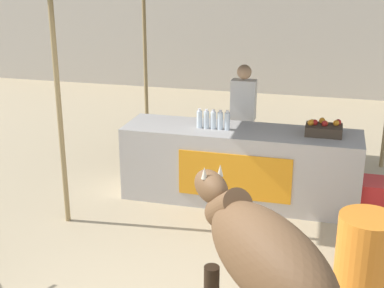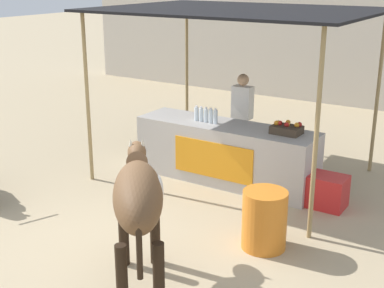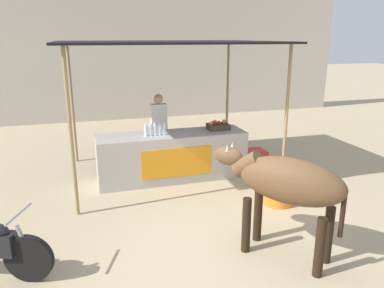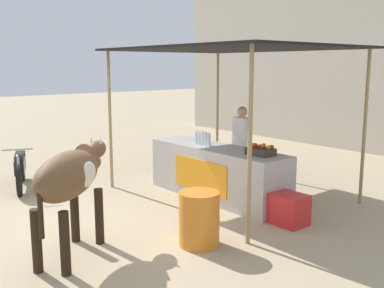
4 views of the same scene
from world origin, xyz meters
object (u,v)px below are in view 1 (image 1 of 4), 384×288
at_px(vendor_behind_counter, 243,121).
at_px(cooler_box, 379,200).
at_px(stall_counter, 240,165).
at_px(cow, 264,259).
at_px(fruit_crate, 324,129).
at_px(water_barrel, 366,253).

relative_size(vendor_behind_counter, cooler_box, 2.75).
height_order(stall_counter, vendor_behind_counter, vendor_behind_counter).
bearing_deg(cooler_box, cow, -108.32).
xyz_separation_m(cooler_box, cow, (-1.01, -3.06, 0.79)).
xyz_separation_m(fruit_crate, water_barrel, (0.49, -1.75, -0.66)).
distance_m(cooler_box, water_barrel, 1.62).
bearing_deg(vendor_behind_counter, cow, -78.20).
bearing_deg(water_barrel, cow, -118.25).
xyz_separation_m(fruit_crate, cooler_box, (0.72, -0.15, -0.79)).
relative_size(fruit_crate, vendor_behind_counter, 0.27).
xyz_separation_m(stall_counter, cow, (0.71, -3.16, 0.55)).
height_order(cooler_box, water_barrel, water_barrel).
bearing_deg(stall_counter, cow, -77.28).
relative_size(vendor_behind_counter, cow, 1.00).
distance_m(water_barrel, cow, 1.79).
bearing_deg(cooler_box, stall_counter, 176.78).
xyz_separation_m(stall_counter, fruit_crate, (1.01, 0.06, 0.55)).
height_order(vendor_behind_counter, cow, vendor_behind_counter).
distance_m(stall_counter, water_barrel, 2.27).
bearing_deg(vendor_behind_counter, water_barrel, -56.71).
xyz_separation_m(fruit_crate, cow, (-0.30, -3.22, -0.00)).
relative_size(stall_counter, cooler_box, 5.00).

